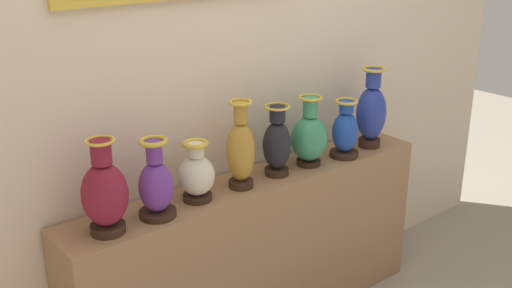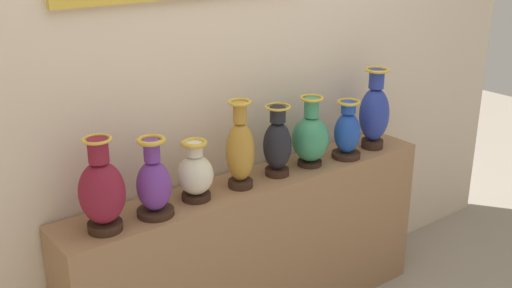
{
  "view_description": "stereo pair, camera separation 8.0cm",
  "coord_description": "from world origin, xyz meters",
  "px_view_note": "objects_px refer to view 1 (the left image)",
  "views": [
    {
      "loc": [
        -1.73,
        -2.13,
        2.03
      ],
      "look_at": [
        0.0,
        0.0,
        1.02
      ],
      "focal_mm": 43.38,
      "sensor_mm": 36.0,
      "label": 1
    },
    {
      "loc": [
        -1.66,
        -2.18,
        2.03
      ],
      "look_at": [
        0.0,
        0.0,
        1.02
      ],
      "focal_mm": 43.38,
      "sensor_mm": 36.0,
      "label": 2
    }
  ],
  "objects_px": {
    "vase_burgundy": "(105,194)",
    "vase_sapphire": "(345,132)",
    "vase_onyx": "(277,144)",
    "vase_ochre": "(241,150)",
    "vase_ivory": "(197,174)",
    "vase_cobalt": "(371,112)",
    "vase_jade": "(309,137)",
    "vase_violet": "(156,185)"
  },
  "relations": [
    {
      "from": "vase_burgundy",
      "to": "vase_ivory",
      "type": "xyz_separation_m",
      "value": [
        0.45,
        0.03,
        -0.05
      ]
    },
    {
      "from": "vase_ivory",
      "to": "vase_ochre",
      "type": "distance_m",
      "value": 0.25
    },
    {
      "from": "vase_sapphire",
      "to": "vase_cobalt",
      "type": "relative_size",
      "value": 0.7
    },
    {
      "from": "vase_burgundy",
      "to": "vase_ochre",
      "type": "bearing_deg",
      "value": 1.3
    },
    {
      "from": "vase_ivory",
      "to": "vase_sapphire",
      "type": "bearing_deg",
      "value": -2.72
    },
    {
      "from": "vase_violet",
      "to": "vase_onyx",
      "type": "distance_m",
      "value": 0.69
    },
    {
      "from": "vase_ochre",
      "to": "vase_cobalt",
      "type": "bearing_deg",
      "value": -0.79
    },
    {
      "from": "vase_violet",
      "to": "vase_cobalt",
      "type": "relative_size",
      "value": 0.78
    },
    {
      "from": "vase_ivory",
      "to": "vase_cobalt",
      "type": "bearing_deg",
      "value": -1.23
    },
    {
      "from": "vase_burgundy",
      "to": "vase_onyx",
      "type": "height_order",
      "value": "vase_burgundy"
    },
    {
      "from": "vase_onyx",
      "to": "vase_jade",
      "type": "xyz_separation_m",
      "value": [
        0.21,
        -0.0,
        -0.01
      ]
    },
    {
      "from": "vase_violet",
      "to": "vase_ochre",
      "type": "xyz_separation_m",
      "value": [
        0.46,
        0.02,
        0.04
      ]
    },
    {
      "from": "vase_violet",
      "to": "vase_sapphire",
      "type": "bearing_deg",
      "value": -0.69
    },
    {
      "from": "vase_violet",
      "to": "vase_jade",
      "type": "relative_size",
      "value": 0.96
    },
    {
      "from": "vase_sapphire",
      "to": "vase_cobalt",
      "type": "distance_m",
      "value": 0.23
    },
    {
      "from": "vase_ochre",
      "to": "vase_jade",
      "type": "relative_size",
      "value": 1.16
    },
    {
      "from": "vase_ivory",
      "to": "vase_cobalt",
      "type": "relative_size",
      "value": 0.63
    },
    {
      "from": "vase_sapphire",
      "to": "vase_cobalt",
      "type": "xyz_separation_m",
      "value": [
        0.22,
        0.02,
        0.06
      ]
    },
    {
      "from": "vase_jade",
      "to": "vase_cobalt",
      "type": "xyz_separation_m",
      "value": [
        0.45,
        -0.02,
        0.05
      ]
    },
    {
      "from": "vase_sapphire",
      "to": "vase_violet",
      "type": "bearing_deg",
      "value": 179.31
    },
    {
      "from": "vase_sapphire",
      "to": "vase_jade",
      "type": "bearing_deg",
      "value": 171.04
    },
    {
      "from": "vase_onyx",
      "to": "vase_sapphire",
      "type": "bearing_deg",
      "value": -5.07
    },
    {
      "from": "vase_ochre",
      "to": "vase_sapphire",
      "type": "relative_size",
      "value": 1.36
    },
    {
      "from": "vase_violet",
      "to": "vase_onyx",
      "type": "xyz_separation_m",
      "value": [
        0.69,
        0.03,
        0.02
      ]
    },
    {
      "from": "vase_violet",
      "to": "vase_onyx",
      "type": "relative_size",
      "value": 0.98
    },
    {
      "from": "vase_violet",
      "to": "vase_onyx",
      "type": "bearing_deg",
      "value": 2.11
    },
    {
      "from": "vase_ochre",
      "to": "vase_sapphire",
      "type": "height_order",
      "value": "vase_ochre"
    },
    {
      "from": "vase_burgundy",
      "to": "vase_cobalt",
      "type": "relative_size",
      "value": 0.89
    },
    {
      "from": "vase_burgundy",
      "to": "vase_sapphire",
      "type": "xyz_separation_m",
      "value": [
        1.35,
        -0.02,
        -0.03
      ]
    },
    {
      "from": "vase_violet",
      "to": "vase_jade",
      "type": "xyz_separation_m",
      "value": [
        0.9,
        0.02,
        0.01
      ]
    },
    {
      "from": "vase_burgundy",
      "to": "vase_sapphire",
      "type": "height_order",
      "value": "vase_burgundy"
    },
    {
      "from": "vase_violet",
      "to": "vase_jade",
      "type": "height_order",
      "value": "vase_jade"
    },
    {
      "from": "vase_burgundy",
      "to": "vase_violet",
      "type": "distance_m",
      "value": 0.23
    },
    {
      "from": "vase_violet",
      "to": "vase_cobalt",
      "type": "height_order",
      "value": "vase_cobalt"
    },
    {
      "from": "vase_burgundy",
      "to": "vase_sapphire",
      "type": "bearing_deg",
      "value": -0.65
    },
    {
      "from": "vase_sapphire",
      "to": "vase_onyx",
      "type": "bearing_deg",
      "value": 174.93
    },
    {
      "from": "vase_onyx",
      "to": "vase_jade",
      "type": "bearing_deg",
      "value": -0.92
    },
    {
      "from": "vase_burgundy",
      "to": "vase_sapphire",
      "type": "distance_m",
      "value": 1.35
    },
    {
      "from": "vase_ivory",
      "to": "vase_ochre",
      "type": "bearing_deg",
      "value": -2.87
    },
    {
      "from": "vase_jade",
      "to": "vase_ochre",
      "type": "bearing_deg",
      "value": -179.42
    },
    {
      "from": "vase_burgundy",
      "to": "vase_violet",
      "type": "relative_size",
      "value": 1.14
    },
    {
      "from": "vase_burgundy",
      "to": "vase_onyx",
      "type": "bearing_deg",
      "value": 1.47
    }
  ]
}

